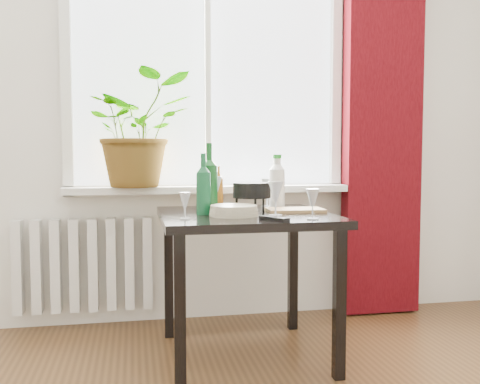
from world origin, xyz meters
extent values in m
cube|color=white|center=(0.00, 2.22, 1.60)|extent=(1.72, 0.08, 1.62)
cube|color=white|center=(0.00, 2.15, 0.82)|extent=(1.72, 0.20, 0.04)
cube|color=#380509|center=(1.12, 2.12, 1.30)|extent=(0.50, 0.12, 2.56)
cube|color=silver|center=(-0.75, 2.18, 0.38)|extent=(0.80, 0.10, 0.55)
cube|color=black|center=(0.10, 1.55, 0.72)|extent=(0.85, 0.85, 0.04)
cube|color=black|center=(-0.27, 1.19, 0.35)|extent=(0.05, 0.05, 0.70)
cube|color=black|center=(-0.27, 1.92, 0.35)|extent=(0.05, 0.05, 0.70)
cube|color=black|center=(0.46, 1.19, 0.35)|extent=(0.05, 0.05, 0.70)
cube|color=black|center=(0.46, 1.92, 0.35)|extent=(0.05, 0.05, 0.70)
imported|color=#377820|center=(-0.42, 2.11, 1.18)|extent=(0.72, 0.67, 0.67)
cylinder|color=beige|center=(0.02, 1.43, 0.77)|extent=(0.32, 0.32, 0.05)
cube|color=black|center=(0.17, 1.23, 0.75)|extent=(0.12, 0.16, 0.02)
cube|color=#A27C49|center=(0.37, 1.57, 0.75)|extent=(0.30, 0.20, 0.02)
camera|label=1|loc=(-0.45, -1.08, 1.03)|focal=40.00mm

